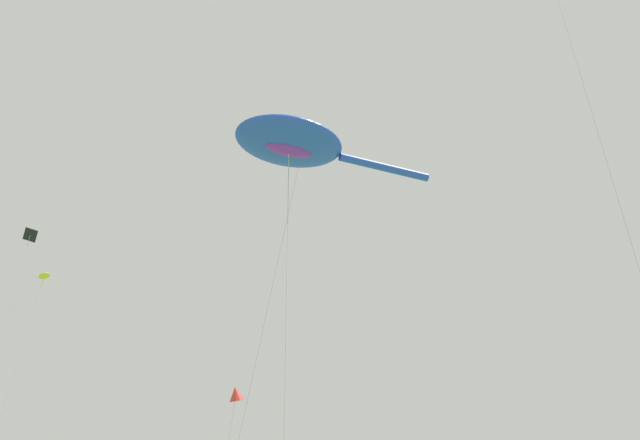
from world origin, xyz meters
The scene contains 5 objects.
big_show_kite centered at (3.02, 15.00, 17.26)m, with size 7.10×3.56×17.67m.
small_kite_triangle_green centered at (-0.61, 26.50, 15.03)m, with size 1.74×1.13×15.93m.
small_kite_diamond_red centered at (-1.94, 24.93, 13.96)m, with size 1.17×1.70×16.85m.
small_kite_delta_white centered at (8.49, 26.11, 12.80)m, with size 1.03×2.01×13.28m.
small_kite_streamer_purple centered at (4.94, 16.88, 19.37)m, with size 2.12×3.82×19.96m.
Camera 1 is at (-9.04, -1.31, 1.56)m, focal length 43.17 mm.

